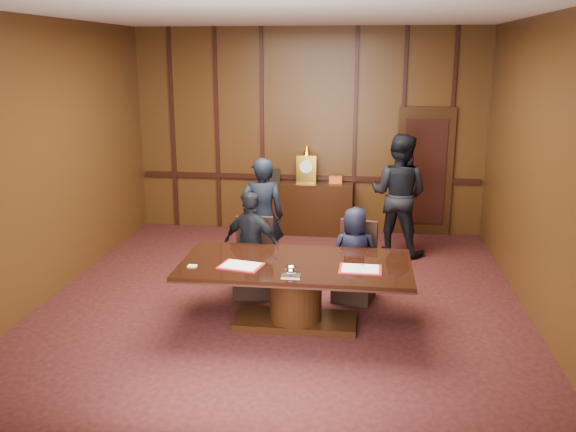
{
  "coord_description": "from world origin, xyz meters",
  "views": [
    {
      "loc": [
        0.97,
        -6.99,
        3.04
      ],
      "look_at": [
        0.03,
        0.44,
        1.05
      ],
      "focal_mm": 38.0,
      "sensor_mm": 36.0,
      "label": 1
    }
  ],
  "objects_px": {
    "sideboard": "(306,206)",
    "witness_right": "(399,195)",
    "conference_table": "(296,283)",
    "witness_left": "(262,216)",
    "signatory_right": "(355,255)",
    "signatory_left": "(252,245)"
  },
  "relations": [
    {
      "from": "sideboard",
      "to": "witness_right",
      "type": "height_order",
      "value": "witness_right"
    },
    {
      "from": "sideboard",
      "to": "signatory_right",
      "type": "distance_m",
      "value": 3.09
    },
    {
      "from": "sideboard",
      "to": "signatory_right",
      "type": "height_order",
      "value": "sideboard"
    },
    {
      "from": "signatory_right",
      "to": "witness_right",
      "type": "distance_m",
      "value": 2.15
    },
    {
      "from": "signatory_left",
      "to": "signatory_right",
      "type": "height_order",
      "value": "signatory_left"
    },
    {
      "from": "sideboard",
      "to": "witness_right",
      "type": "distance_m",
      "value": 1.84
    },
    {
      "from": "signatory_right",
      "to": "witness_left",
      "type": "bearing_deg",
      "value": -37.71
    },
    {
      "from": "signatory_right",
      "to": "conference_table",
      "type": "bearing_deg",
      "value": 47.34
    },
    {
      "from": "conference_table",
      "to": "signatory_right",
      "type": "distance_m",
      "value": 1.04
    },
    {
      "from": "sideboard",
      "to": "witness_left",
      "type": "height_order",
      "value": "witness_left"
    },
    {
      "from": "signatory_left",
      "to": "witness_left",
      "type": "relative_size",
      "value": 0.82
    },
    {
      "from": "sideboard",
      "to": "signatory_left",
      "type": "xyz_separation_m",
      "value": [
        -0.41,
        -2.96,
        0.2
      ]
    },
    {
      "from": "sideboard",
      "to": "witness_right",
      "type": "bearing_deg",
      "value": -31.55
    },
    {
      "from": "conference_table",
      "to": "signatory_left",
      "type": "height_order",
      "value": "signatory_left"
    },
    {
      "from": "signatory_left",
      "to": "witness_right",
      "type": "distance_m",
      "value": 2.81
    },
    {
      "from": "signatory_left",
      "to": "conference_table",
      "type": "bearing_deg",
      "value": 147.71
    },
    {
      "from": "signatory_right",
      "to": "witness_left",
      "type": "distance_m",
      "value": 1.61
    },
    {
      "from": "witness_right",
      "to": "witness_left",
      "type": "bearing_deg",
      "value": 51.93
    },
    {
      "from": "sideboard",
      "to": "conference_table",
      "type": "relative_size",
      "value": 0.61
    },
    {
      "from": "conference_table",
      "to": "witness_left",
      "type": "relative_size",
      "value": 1.57
    },
    {
      "from": "conference_table",
      "to": "signatory_right",
      "type": "height_order",
      "value": "signatory_right"
    },
    {
      "from": "conference_table",
      "to": "witness_left",
      "type": "xyz_separation_m",
      "value": [
        -0.67,
        1.69,
        0.32
      ]
    }
  ]
}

